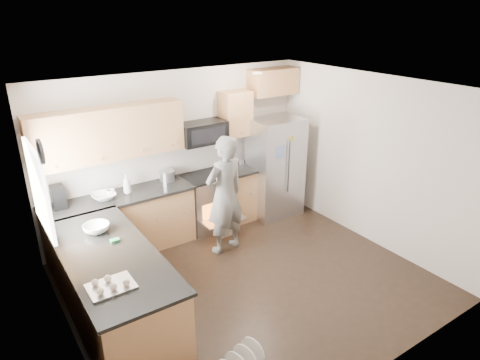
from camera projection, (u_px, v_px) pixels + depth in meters
ground at (249, 281)px, 5.82m from camera, size 4.50×4.50×0.00m
room_shell at (247, 166)px, 5.19m from camera, size 4.54×4.04×2.62m
back_cabinet_run at (152, 184)px, 6.50m from camera, size 4.45×0.64×2.50m
peninsula at (113, 288)px, 4.93m from camera, size 0.96×2.36×1.02m
stove_range at (208, 189)px, 7.05m from camera, size 0.76×0.97×1.79m
refrigerator at (275, 167)px, 7.46m from camera, size 0.88×0.70×1.74m
person at (225, 195)px, 6.26m from camera, size 0.71×0.52×1.81m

